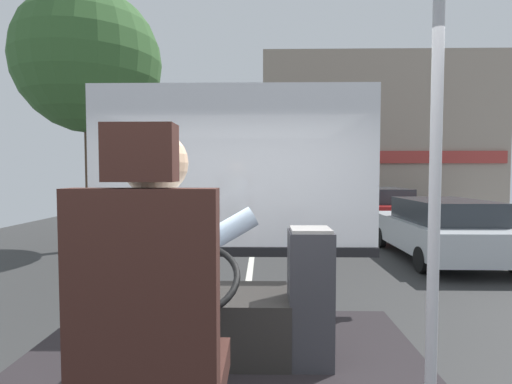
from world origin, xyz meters
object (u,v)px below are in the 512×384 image
(driver_seat, at_px, (153,350))
(parked_car_charcoal, at_px, (339,199))
(fare_box, at_px, (310,296))
(parked_car_silver, at_px, (440,228))
(parked_car_red, at_px, (381,207))
(parked_car_blue, at_px, (326,193))
(steering_console, at_px, (205,321))
(handrail_pole, at_px, (434,228))
(bus_driver, at_px, (160,275))

(driver_seat, distance_m, parked_car_charcoal, 18.77)
(fare_box, height_order, parked_car_silver, fare_box)
(parked_car_red, height_order, parked_car_blue, parked_car_red)
(parked_car_red, relative_size, parked_car_blue, 0.99)
(driver_seat, xyz_separation_m, parked_car_silver, (4.38, 7.47, -0.64))
(driver_seat, bearing_deg, parked_car_red, 70.01)
(steering_console, height_order, parked_car_silver, steering_console)
(driver_seat, xyz_separation_m, parked_car_charcoal, (4.18, 18.29, -0.71))
(handrail_pole, height_order, parked_car_silver, handrail_pole)
(fare_box, distance_m, parked_car_blue, 22.04)
(bus_driver, bearing_deg, parked_car_blue, 79.25)
(parked_car_silver, relative_size, parked_car_red, 0.95)
(driver_seat, relative_size, steering_console, 1.22)
(bus_driver, distance_m, parked_car_silver, 8.61)
(handrail_pole, distance_m, parked_car_red, 12.92)
(driver_seat, xyz_separation_m, parked_car_red, (4.58, 12.59, -0.61))
(steering_console, height_order, parked_car_blue, steering_console)
(driver_seat, bearing_deg, parked_car_charcoal, 77.11)
(driver_seat, bearing_deg, handrail_pole, 10.74)
(fare_box, relative_size, parked_car_red, 0.19)
(parked_car_silver, bearing_deg, driver_seat, -120.35)
(fare_box, bearing_deg, parked_car_silver, 59.97)
(parked_car_silver, height_order, parked_car_charcoal, parked_car_silver)
(bus_driver, xyz_separation_m, parked_car_red, (4.58, 12.48, -0.85))
(steering_console, relative_size, parked_car_silver, 0.26)
(bus_driver, height_order, parked_car_charcoal, bus_driver)
(steering_console, distance_m, handrail_pole, 1.62)
(handrail_pole, relative_size, parked_car_silver, 0.47)
(bus_driver, relative_size, parked_car_red, 0.20)
(driver_seat, xyz_separation_m, steering_console, (0.00, 1.18, -0.36))
(parked_car_red, xyz_separation_m, parked_car_blue, (-0.27, 10.21, -0.03))
(steering_console, bearing_deg, bus_driver, -90.00)
(bus_driver, relative_size, parked_car_charcoal, 0.22)
(driver_seat, height_order, parked_car_silver, driver_seat)
(fare_box, relative_size, parked_car_charcoal, 0.21)
(driver_seat, relative_size, parked_car_charcoal, 0.34)
(parked_car_silver, bearing_deg, steering_console, -124.82)
(parked_car_silver, bearing_deg, parked_car_red, 87.73)
(bus_driver, bearing_deg, handrail_pole, 4.78)
(handrail_pole, bearing_deg, parked_car_silver, 65.38)
(fare_box, xyz_separation_m, parked_car_charcoal, (3.51, 17.22, -0.56))
(parked_car_silver, relative_size, parked_car_charcoal, 1.05)
(driver_seat, xyz_separation_m, fare_box, (0.67, 1.06, -0.15))
(handrail_pole, xyz_separation_m, parked_car_red, (3.54, 12.39, -1.01))
(fare_box, bearing_deg, parked_car_red, 71.27)
(handrail_pole, bearing_deg, bus_driver, -175.22)
(driver_seat, height_order, parked_car_blue, driver_seat)
(parked_car_charcoal, distance_m, parked_car_blue, 4.52)
(parked_car_red, distance_m, parked_car_blue, 10.22)
(steering_console, xyz_separation_m, fare_box, (0.67, -0.12, 0.20))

